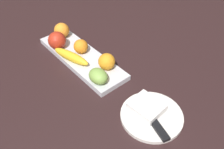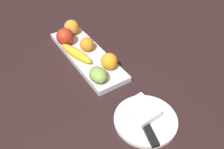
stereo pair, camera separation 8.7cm
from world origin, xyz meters
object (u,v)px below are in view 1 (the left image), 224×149
orange_near_banana (81,46)px  dinner_plate (152,116)px  orange_near_apple (107,62)px  folded_napkin (146,107)px  orange_center (62,30)px  grape_bunch (98,76)px  banana (71,56)px  apple (57,40)px  knife (156,125)px  fruit_tray (81,58)px

orange_near_banana → dinner_plate: size_ratio=0.29×
orange_near_apple → folded_napkin: (-0.25, 0.03, -0.03)m
orange_center → grape_bunch: size_ratio=0.87×
banana → grape_bunch: bearing=167.3°
orange_near_apple → orange_center: (0.31, 0.01, 0.00)m
apple → dinner_plate: bearing=-175.1°
orange_near_apple → orange_near_banana: bearing=6.0°
dinner_plate → knife: size_ratio=1.17×
knife → apple: bearing=18.1°
orange_near_banana → dinner_plate: 0.43m
folded_napkin → orange_near_banana: bearing=-2.1°
grape_bunch → dinner_plate: grape_bunch is taller
fruit_tray → folded_napkin: folded_napkin is taller
orange_center → dinner_plate: bearing=178.3°
fruit_tray → knife: size_ratio=2.57×
grape_bunch → folded_napkin: 0.21m
fruit_tray → orange_near_apple: size_ratio=6.88×
apple → dinner_plate: size_ratio=0.37×
knife → orange_near_banana: bearing=11.3°
orange_near_banana → grape_bunch: 0.20m
orange_near_banana → orange_center: orange_center is taller
folded_napkin → knife: size_ratio=0.59×
orange_near_banana → fruit_tray: bearing=141.9°
folded_napkin → dinner_plate: bearing=-180.0°
knife → grape_bunch: bearing=19.7°
orange_center → knife: (-0.63, 0.04, -0.04)m
orange_center → folded_napkin: 0.56m
banana → orange_center: (0.18, -0.07, 0.02)m
fruit_tray → orange_near_banana: 0.05m
orange_center → apple: bearing=135.8°
orange_near_banana → knife: bearing=175.1°
banana → fruit_tray: bearing=-104.6°
banana → grape_bunch: (-0.17, -0.01, 0.01)m
apple → orange_center: bearing=-44.2°
knife → fruit_tray: bearing=12.9°
orange_near_banana → knife: (-0.47, 0.04, -0.04)m
folded_napkin → knife: folded_napkin is taller
folded_napkin → grape_bunch: bearing=11.6°
grape_bunch → knife: size_ratio=0.45×
apple → dinner_plate: 0.52m
fruit_tray → grape_bunch: size_ratio=5.74×
orange_center → grape_bunch: 0.36m
orange_near_banana → grape_bunch: orange_near_banana is taller
apple → orange_near_apple: 0.26m
orange_near_apple → orange_near_banana: (0.15, 0.02, -0.00)m
orange_near_apple → folded_napkin: orange_near_apple is taller
dinner_plate → folded_napkin: (0.03, 0.00, 0.02)m
orange_near_apple → dinner_plate: orange_near_apple is taller
banana → grape_bunch: 0.18m
orange_center → dinner_plate: orange_center is taller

